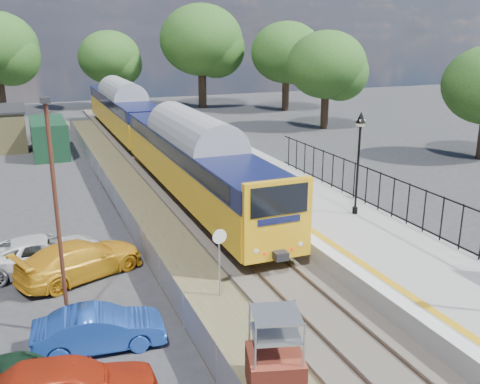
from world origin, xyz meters
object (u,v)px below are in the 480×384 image
victorian_lamp_north (360,139)px  brick_plinth (275,354)px  car_yellow (81,259)px  speed_sign (219,252)px  carpark_lamp (56,206)px  car_blue (99,329)px  car_white (43,253)px  train (149,127)px

victorian_lamp_north → brick_plinth: (-8.21, -8.74, -3.23)m
victorian_lamp_north → car_yellow: (-12.00, -0.07, -3.61)m
speed_sign → victorian_lamp_north: bearing=19.4°
victorian_lamp_north → brick_plinth: size_ratio=2.07×
victorian_lamp_north → carpark_lamp: bearing=-162.8°
car_blue → car_white: car_white is taller
victorian_lamp_north → speed_sign: size_ratio=1.83×
speed_sign → car_blue: 4.64m
train → brick_plinth: (-2.91, -26.25, -1.27)m
carpark_lamp → car_yellow: size_ratio=1.50×
train → brick_plinth: train is taller
speed_sign → car_yellow: size_ratio=0.53×
car_yellow → car_blue: bearing=157.3°
victorian_lamp_north → train: size_ratio=0.11×
victorian_lamp_north → car_blue: 13.60m
carpark_lamp → car_white: 6.14m
brick_plinth → speed_sign: (0.41, 5.16, 0.61)m
victorian_lamp_north → train: bearing=106.8°
brick_plinth → car_yellow: (-3.80, 8.67, -0.38)m
car_yellow → car_white: (-1.26, 1.20, -0.03)m
train → car_white: size_ratio=8.65×
victorian_lamp_north → car_yellow: victorian_lamp_north is taller
victorian_lamp_north → brick_plinth: bearing=-133.2°
speed_sign → train: bearing=78.0°
speed_sign → car_yellow: speed_sign is taller
car_blue → car_yellow: (0.04, 5.05, 0.08)m
car_blue → car_white: 6.37m
car_blue → train: bearing=-11.3°
brick_plinth → car_blue: bearing=136.7°
victorian_lamp_north → car_blue: bearing=-157.0°
speed_sign → carpark_lamp: (-5.01, -0.38, 2.37)m
speed_sign → carpark_lamp: size_ratio=0.35×
victorian_lamp_north → carpark_lamp: size_ratio=0.65×
speed_sign → car_white: size_ratio=0.53×
victorian_lamp_north → train: (-5.30, 17.51, -1.96)m
car_blue → car_yellow: 5.05m
carpark_lamp → car_yellow: 5.21m
victorian_lamp_north → car_blue: size_ratio=1.24×
carpark_lamp → car_yellow: bearing=78.3°
carpark_lamp → car_blue: 3.71m
speed_sign → car_blue: size_ratio=0.68×
brick_plinth → car_blue: 5.29m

